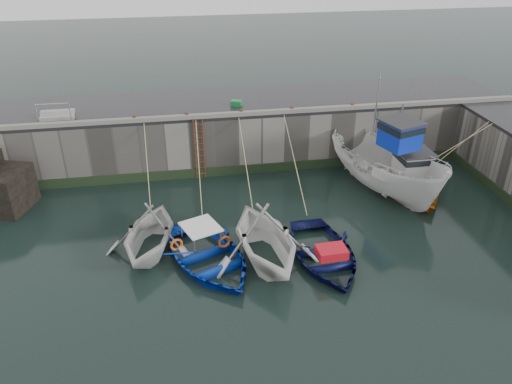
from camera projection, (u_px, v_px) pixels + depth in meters
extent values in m
plane|color=black|center=(279.00, 299.00, 17.56)|extent=(120.00, 120.00, 0.00)
cube|color=slate|center=(232.00, 130.00, 27.65)|extent=(30.00, 5.00, 3.00)
cube|color=black|center=(232.00, 102.00, 26.89)|extent=(30.00, 5.00, 0.16)
cube|color=slate|center=(237.00, 114.00, 24.77)|extent=(30.00, 0.30, 0.20)
cube|color=black|center=(239.00, 170.00, 26.05)|extent=(30.00, 0.08, 0.50)
cube|color=black|center=(0.00, 189.00, 22.69)|extent=(2.96, 2.83, 1.90)
cylinder|color=#3F1E0F|center=(195.00, 149.00, 25.03)|extent=(0.07, 0.07, 3.20)
cylinder|color=#3F1E0F|center=(204.00, 149.00, 25.10)|extent=(0.07, 0.07, 3.20)
cube|color=#3F1E0F|center=(201.00, 173.00, 25.70)|extent=(0.44, 0.06, 0.05)
cube|color=#3F1E0F|center=(200.00, 168.00, 25.54)|extent=(0.44, 0.06, 0.05)
cube|color=#3F1E0F|center=(200.00, 162.00, 25.38)|extent=(0.44, 0.06, 0.05)
cube|color=#3F1E0F|center=(200.00, 156.00, 25.22)|extent=(0.44, 0.06, 0.05)
cube|color=#3F1E0F|center=(199.00, 150.00, 25.06)|extent=(0.44, 0.06, 0.05)
cube|color=#3F1E0F|center=(199.00, 144.00, 24.91)|extent=(0.44, 0.06, 0.05)
cube|color=#3F1E0F|center=(199.00, 138.00, 24.75)|extent=(0.44, 0.06, 0.05)
cube|color=#3F1E0F|center=(198.00, 131.00, 24.59)|extent=(0.44, 0.06, 0.05)
cube|color=#3F1E0F|center=(198.00, 125.00, 24.43)|extent=(0.44, 0.06, 0.05)
imported|color=silver|center=(151.00, 250.00, 20.13)|extent=(4.75, 5.18, 2.30)
imported|color=#0B32AD|center=(208.00, 262.00, 19.42)|extent=(5.44, 6.30, 1.09)
imported|color=silver|center=(264.00, 260.00, 19.57)|extent=(5.06, 5.65, 2.68)
imported|color=#0A0E40|center=(323.00, 259.00, 19.63)|extent=(3.70, 5.03, 1.01)
imported|color=silver|center=(386.00, 170.00, 24.08)|extent=(4.97, 8.01, 2.90)
cube|color=#0B26B0|center=(400.00, 135.00, 22.63)|extent=(1.79, 1.85, 1.20)
cube|color=black|center=(401.00, 128.00, 22.46)|extent=(1.86, 1.93, 0.28)
cube|color=#262628|center=(402.00, 122.00, 22.32)|extent=(2.04, 2.11, 0.08)
cylinder|color=#A5A8AD|center=(377.00, 104.00, 23.60)|extent=(0.08, 0.08, 3.00)
imported|color=orange|center=(403.00, 181.00, 24.87)|extent=(4.41, 6.14, 1.26)
cube|color=silver|center=(413.00, 164.00, 23.76)|extent=(1.41, 1.51, 1.20)
cube|color=black|center=(414.00, 157.00, 23.59)|extent=(1.48, 1.57, 0.28)
cube|color=#262628|center=(415.00, 152.00, 23.45)|extent=(1.62, 1.72, 0.08)
cylinder|color=#A5A8AD|center=(399.00, 132.00, 24.88)|extent=(0.08, 0.08, 3.00)
cube|color=#157734|center=(236.00, 103.00, 26.14)|extent=(0.66, 0.57, 0.27)
cylinder|color=#A5A8AD|center=(37.00, 114.00, 23.55)|extent=(0.05, 0.05, 1.00)
cylinder|color=#A5A8AD|center=(70.00, 112.00, 23.77)|extent=(0.05, 0.05, 1.00)
cylinder|color=#A5A8AD|center=(52.00, 104.00, 23.44)|extent=(1.50, 0.05, 0.05)
cube|color=gray|center=(57.00, 118.00, 24.29)|extent=(1.60, 0.35, 0.18)
cube|color=gray|center=(58.00, 112.00, 24.50)|extent=(1.60, 0.35, 0.18)
cylinder|color=#3F1E0F|center=(135.00, 118.00, 24.09)|extent=(0.18, 0.18, 0.28)
cylinder|color=#3F1E0F|center=(187.00, 115.00, 24.46)|extent=(0.18, 0.18, 0.28)
cylinder|color=#3F1E0F|center=(241.00, 112.00, 24.87)|extent=(0.18, 0.18, 0.28)
cylinder|color=#3F1E0F|center=(292.00, 109.00, 25.26)|extent=(0.18, 0.18, 0.28)
cylinder|color=#3F1E0F|center=(352.00, 106.00, 25.73)|extent=(0.18, 0.18, 0.28)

